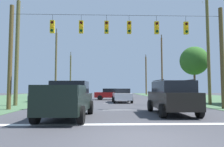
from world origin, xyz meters
name	(u,v)px	position (x,y,z in m)	size (l,w,h in m)	color
ground_plane	(139,139)	(0.00, 0.00, 0.00)	(120.00, 120.00, 0.00)	#3D3D42
stop_bar_stripe	(129,124)	(0.00, 2.65, 0.00)	(13.40, 0.45, 0.01)	white
lane_dash_0	(120,110)	(0.00, 8.65, 0.00)	(0.15, 2.50, 0.01)	white
lane_dash_1	(115,103)	(0.00, 15.44, 0.00)	(0.15, 2.50, 0.01)	white
lane_dash_2	(113,100)	(0.00, 21.52, 0.00)	(0.15, 2.50, 0.01)	white
lane_dash_3	(111,97)	(0.00, 30.23, 0.00)	(0.15, 2.50, 0.01)	white
overhead_signal_span	(118,49)	(-0.07, 9.05, 4.47)	(16.22, 0.31, 7.78)	brown
pickup_truck	(68,100)	(-3.02, 4.66, 0.97)	(2.46, 5.48, 1.95)	black
suv_black	(172,97)	(2.96, 6.04, 1.06)	(2.27, 4.83, 2.05)	black
distant_car_crossing_white	(49,95)	(-7.40, 17.71, 0.79)	(4.39, 2.20, 1.52)	silver
distant_car_oncoming	(111,94)	(-0.25, 21.90, 0.79)	(4.42, 2.28, 1.52)	maroon
distant_car_far_parked	(122,95)	(0.79, 16.66, 0.79)	(2.06, 4.32, 1.52)	silver
utility_pole_mid_right	(208,47)	(8.81, 13.01, 5.46)	(0.29, 1.79, 11.24)	brown
utility_pole_far_right	(162,66)	(8.65, 28.81, 5.41)	(0.28, 1.83, 10.78)	brown
utility_pole_near_left	(146,75)	(8.81, 43.56, 4.79)	(0.33, 1.96, 9.73)	brown
utility_pole_far_left	(17,51)	(-9.00, 12.46, 4.90)	(0.34, 1.87, 10.26)	brown
utility_pole_distant_right	(56,64)	(-8.99, 27.44, 5.42)	(0.32, 1.87, 11.28)	brown
utility_pole_distant_left	(70,74)	(-9.11, 42.61, 4.78)	(0.33, 1.99, 10.07)	brown
tree_roadside_right	(194,61)	(10.18, 19.44, 5.01)	(3.51, 3.51, 6.81)	brown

